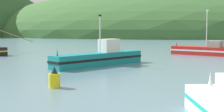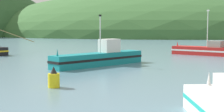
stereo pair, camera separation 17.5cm
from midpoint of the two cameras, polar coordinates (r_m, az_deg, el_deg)
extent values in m
ellipsoid|color=#2D562D|center=(260.56, 18.68, 4.01)|extent=(193.71, 154.97, 50.60)
ellipsoid|color=#386633|center=(189.23, 9.38, 3.87)|extent=(207.27, 165.82, 46.98)
cube|color=red|center=(49.21, 16.16, 0.86)|extent=(9.19, 8.05, 1.23)
cube|color=white|center=(49.20, 16.16, 0.93)|extent=(9.28, 8.13, 0.22)
cone|color=red|center=(50.86, 11.34, 2.19)|extent=(0.28, 0.28, 0.70)
cube|color=gray|center=(48.68, 17.75, 2.05)|extent=(2.62, 2.61, 0.92)
cylinder|color=silver|center=(49.03, 16.42, 4.61)|extent=(0.12, 0.12, 5.20)
cube|color=white|center=(49.09, 16.51, 7.78)|extent=(0.30, 0.25, 0.20)
cube|color=#147F84|center=(34.49, -2.50, -0.58)|extent=(10.01, 9.17, 1.38)
cube|color=black|center=(34.49, -2.50, -0.47)|extent=(10.11, 9.26, 0.25)
cone|color=#147F84|center=(31.07, -9.88, 0.63)|extent=(0.28, 0.28, 0.70)
cube|color=silver|center=(35.42, -0.67, 1.87)|extent=(2.52, 2.47, 1.45)
cylinder|color=silver|center=(34.45, -2.30, 3.80)|extent=(0.12, 0.12, 3.88)
cube|color=black|center=(34.46, -2.31, 7.23)|extent=(0.29, 0.26, 0.20)
cylinder|color=#997F4C|center=(55.73, -17.50, 3.68)|extent=(5.96, 6.08, 2.93)
cone|color=white|center=(17.04, 16.83, -3.84)|extent=(0.21, 0.21, 0.70)
cylinder|color=yellow|center=(22.43, -10.43, -4.32)|extent=(0.80, 0.80, 0.97)
cone|color=black|center=(22.33, -10.46, -2.46)|extent=(0.48, 0.48, 0.50)
camera|label=1|loc=(0.09, -90.16, -0.02)|focal=51.34mm
camera|label=2|loc=(0.09, 89.84, 0.02)|focal=51.34mm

